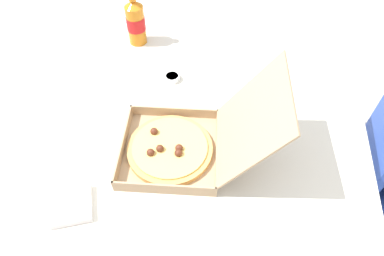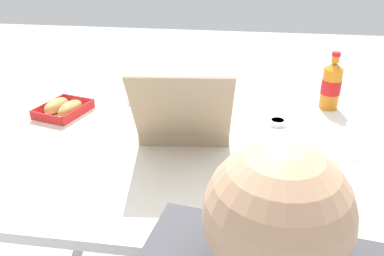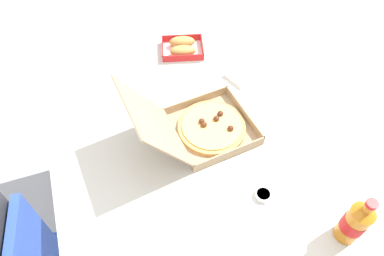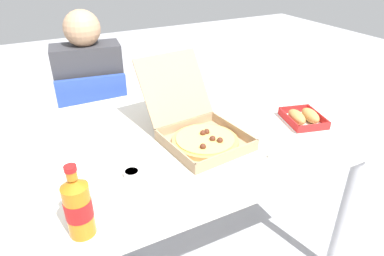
# 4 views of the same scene
# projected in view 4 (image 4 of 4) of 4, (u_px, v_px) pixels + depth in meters

# --- Properties ---
(dining_table) EXTENTS (1.49, 0.96, 0.74)m
(dining_table) POSITION_uv_depth(u_px,v_px,m) (169.00, 149.00, 1.46)
(dining_table) COLOR silver
(dining_table) RESTS_ON ground_plane
(chair) EXTENTS (0.45, 0.45, 0.83)m
(chair) POSITION_uv_depth(u_px,v_px,m) (97.00, 127.00, 2.05)
(chair) COLOR #2D4CAD
(chair) RESTS_ON ground_plane
(diner_person) EXTENTS (0.38, 0.44, 1.15)m
(diner_person) POSITION_uv_depth(u_px,v_px,m) (91.00, 91.00, 2.00)
(diner_person) COLOR #333847
(diner_person) RESTS_ON ground_plane
(pizza_box_open) EXTENTS (0.34, 0.49, 0.29)m
(pizza_box_open) POSITION_uv_depth(u_px,v_px,m) (200.00, 131.00, 1.37)
(pizza_box_open) COLOR tan
(pizza_box_open) RESTS_ON dining_table
(bread_side_box) EXTENTS (0.19, 0.22, 0.06)m
(bread_side_box) POSITION_uv_depth(u_px,v_px,m) (303.00, 117.00, 1.52)
(bread_side_box) COLOR white
(bread_side_box) RESTS_ON dining_table
(cola_bottle) EXTENTS (0.07, 0.07, 0.22)m
(cola_bottle) POSITION_uv_depth(u_px,v_px,m) (78.00, 206.00, 0.91)
(cola_bottle) COLOR orange
(cola_bottle) RESTS_ON dining_table
(paper_menu) EXTENTS (0.25, 0.23, 0.00)m
(paper_menu) POSITION_uv_depth(u_px,v_px,m) (87.00, 156.00, 1.29)
(paper_menu) COLOR white
(paper_menu) RESTS_ON dining_table
(napkin_pile) EXTENTS (0.14, 0.14, 0.02)m
(napkin_pile) POSITION_uv_depth(u_px,v_px,m) (289.00, 156.00, 1.28)
(napkin_pile) COLOR white
(napkin_pile) RESTS_ON dining_table
(dipping_sauce_cup) EXTENTS (0.06, 0.06, 0.02)m
(dipping_sauce_cup) POSITION_uv_depth(u_px,v_px,m) (132.00, 173.00, 1.18)
(dipping_sauce_cup) COLOR white
(dipping_sauce_cup) RESTS_ON dining_table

